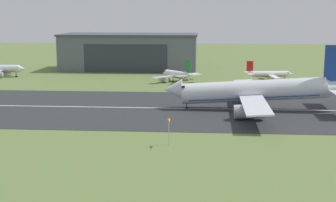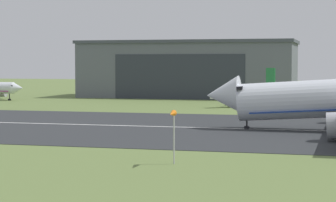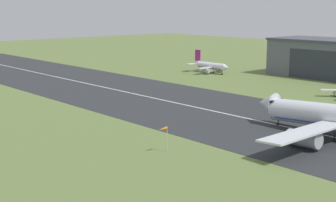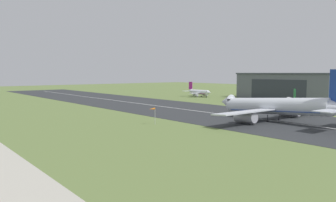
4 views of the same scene
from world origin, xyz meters
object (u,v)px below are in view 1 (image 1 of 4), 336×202
airplane_parked_centre (269,74)px  airplane_parked_east (177,75)px  airplane_parked_west (0,69)px  windsock_pole (169,122)px  airplane_landing (254,91)px

airplane_parked_centre → airplane_parked_east: (-35.78, -3.10, -0.13)m
airplane_parked_centre → airplane_parked_west: bearing=177.1°
airplane_parked_east → windsock_pole: (3.54, -89.64, 2.26)m
airplane_landing → airplane_parked_centre: size_ratio=2.57×
airplane_landing → airplane_parked_west: bearing=148.4°
airplane_parked_centre → windsock_pole: bearing=-109.2°
airplane_landing → windsock_pole: size_ratio=10.07×
airplane_parked_west → airplane_parked_centre: 110.35m
airplane_landing → airplane_parked_centre: airplane_landing is taller
airplane_parked_west → airplane_parked_centre: size_ratio=1.03×
airplane_parked_west → airplane_parked_east: size_ratio=1.17×
windsock_pole → airplane_parked_west: bearing=128.4°
airplane_parked_west → airplane_parked_east: 74.94m
airplane_parked_west → windsock_pole: airplane_parked_west is taller
airplane_parked_west → airplane_parked_east: airplane_parked_west is taller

